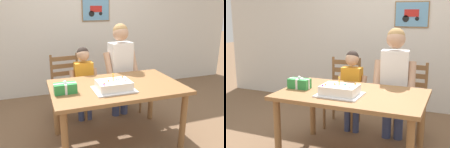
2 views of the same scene
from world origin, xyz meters
The scene contains 9 objects.
ground_plane centered at (0.00, 0.00, 0.00)m, with size 20.00×20.00×0.00m, color brown.
back_wall centered at (0.00, 1.88, 1.30)m, with size 6.40×0.11×2.60m.
dining_table centered at (0.00, 0.00, 0.63)m, with size 1.49×0.93×0.72m.
birthday_cake centered at (-0.08, -0.13, 0.77)m, with size 0.44×0.34×0.19m.
gift_box_red_large centered at (-0.59, -0.05, 0.77)m, with size 0.24×0.13×0.14m.
chair_left centered at (-0.44, 0.84, 0.47)m, with size 0.45×0.45×0.92m.
chair_right centered at (0.44, 0.84, 0.47)m, with size 0.44×0.44×0.92m.
child_older centered at (0.30, 0.65, 0.83)m, with size 0.51×0.30×1.36m.
child_younger centered at (-0.24, 0.65, 0.65)m, with size 0.38×0.22×1.06m.
Camera 1 is at (-0.89, -2.40, 1.63)m, focal length 37.90 mm.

